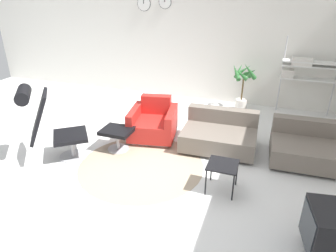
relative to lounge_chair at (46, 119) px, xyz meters
The scene contains 12 objects.
ground_plane 1.68m from the lounge_chair, 17.69° to the left, with size 12.00×12.00×0.00m, color white.
wall_back 4.03m from the lounge_chair, 68.66° to the left, with size 12.00×0.09×2.80m.
round_rug 1.61m from the lounge_chair, 12.21° to the left, with size 1.94×1.94×0.01m.
lounge_chair is the anchor object (origin of this frame).
ottoman 1.13m from the lounge_chair, 38.25° to the left, with size 0.51×0.43×0.38m.
armchair_red 1.84m from the lounge_chair, 46.67° to the left, with size 0.93×0.96×0.71m.
couch_low 2.81m from the lounge_chair, 28.28° to the left, with size 1.25×0.94×0.61m.
couch_second 4.01m from the lounge_chair, 19.11° to the left, with size 1.01×0.93×0.61m.
side_table 2.72m from the lounge_chair, ahead, with size 0.40×0.40×0.40m.
crt_television 3.97m from the lounge_chair, ahead, with size 0.50×0.57×0.58m.
potted_plant 4.14m from the lounge_chair, 51.64° to the left, with size 0.60×0.58×1.13m.
shelf_unit 5.03m from the lounge_chair, 41.92° to the left, with size 1.11×0.28×1.64m.
Camera 1 is at (1.68, -3.78, 2.51)m, focal length 32.00 mm.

